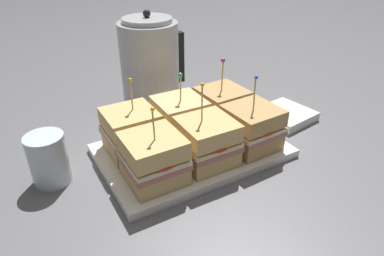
# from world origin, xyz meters

# --- Properties ---
(ground_plane) EXTENTS (6.00, 6.00, 0.00)m
(ground_plane) POSITION_xyz_m (0.00, 0.00, 0.00)
(ground_plane) COLOR slate
(serving_platter) EXTENTS (0.41, 0.26, 0.02)m
(serving_platter) POSITION_xyz_m (0.00, 0.00, 0.01)
(serving_platter) COLOR white
(serving_platter) RESTS_ON ground_plane
(sandwich_front_left) EXTENTS (0.11, 0.11, 0.16)m
(sandwich_front_left) POSITION_xyz_m (-0.12, -0.06, 0.07)
(sandwich_front_left) COLOR tan
(sandwich_front_left) RESTS_ON serving_platter
(sandwich_front_center) EXTENTS (0.11, 0.11, 0.18)m
(sandwich_front_center) POSITION_xyz_m (-0.00, -0.06, 0.07)
(sandwich_front_center) COLOR tan
(sandwich_front_center) RESTS_ON serving_platter
(sandwich_front_right) EXTENTS (0.12, 0.12, 0.17)m
(sandwich_front_right) POSITION_xyz_m (0.12, -0.06, 0.07)
(sandwich_front_right) COLOR tan
(sandwich_front_right) RESTS_ON serving_platter
(sandwich_back_left) EXTENTS (0.11, 0.11, 0.17)m
(sandwich_back_left) POSITION_xyz_m (-0.12, 0.06, 0.07)
(sandwich_back_left) COLOR tan
(sandwich_back_left) RESTS_ON serving_platter
(sandwich_back_center) EXTENTS (0.11, 0.11, 0.16)m
(sandwich_back_center) POSITION_xyz_m (-0.00, 0.06, 0.07)
(sandwich_back_center) COLOR #DBB77A
(sandwich_back_center) RESTS_ON serving_platter
(sandwich_back_right) EXTENTS (0.12, 0.12, 0.17)m
(sandwich_back_right) POSITION_xyz_m (0.12, 0.06, 0.06)
(sandwich_back_right) COLOR tan
(sandwich_back_right) RESTS_ON serving_platter
(kettle_steel) EXTENTS (0.18, 0.16, 0.27)m
(kettle_steel) POSITION_xyz_m (0.03, 0.27, 0.12)
(kettle_steel) COLOR #B7BABF
(kettle_steel) RESTS_ON ground_plane
(drinking_glass) EXTENTS (0.08, 0.08, 0.11)m
(drinking_glass) POSITION_xyz_m (-0.29, 0.06, 0.05)
(drinking_glass) COLOR silver
(drinking_glass) RESTS_ON ground_plane
(napkin_stack) EXTENTS (0.14, 0.14, 0.02)m
(napkin_stack) POSITION_xyz_m (0.30, 0.02, 0.01)
(napkin_stack) COLOR white
(napkin_stack) RESTS_ON ground_plane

